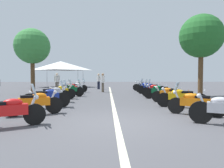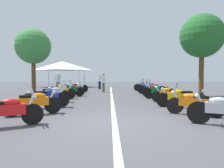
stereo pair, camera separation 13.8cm
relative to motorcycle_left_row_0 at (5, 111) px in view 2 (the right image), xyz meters
name	(u,v)px [view 2 (the right image)]	position (x,y,z in m)	size (l,w,h in m)	color
ground_plane	(114,123)	(0.50, -3.06, -0.46)	(80.00, 80.00, 0.00)	#4C4C51
lane_centre_stripe	(112,99)	(6.59, -3.06, -0.46)	(26.17, 0.16, 0.01)	beige
motorcycle_left_row_0	(5,111)	(0.00, 0.00, 0.00)	(1.10, 1.97, 1.20)	black
motorcycle_left_row_1	(34,103)	(1.79, -0.13, -0.01)	(1.08, 1.89, 0.99)	black
motorcycle_left_row_2	(46,97)	(3.33, -0.12, 0.02)	(1.04, 1.95, 1.23)	black
motorcycle_left_row_3	(53,94)	(5.05, 0.07, 0.01)	(1.06, 1.85, 1.21)	black
motorcycle_left_row_4	(60,92)	(6.59, 0.09, 0.01)	(1.13, 1.87, 1.21)	black
motorcycle_left_row_5	(69,90)	(8.14, -0.17, 0.01)	(1.03, 2.05, 1.21)	black
motorcycle_left_row_6	(71,88)	(9.98, 0.07, 0.00)	(1.02, 1.95, 1.20)	black
motorcycle_left_row_7	(77,87)	(11.61, -0.13, 0.01)	(1.14, 1.88, 1.21)	black
motorcycle_right_row_1	(194,103)	(1.60, -5.93, 0.00)	(1.18, 1.77, 1.19)	black
motorcycle_right_row_2	(181,97)	(3.35, -6.08, 0.00)	(0.96, 2.13, 1.01)	black
motorcycle_right_row_3	(170,94)	(4.96, -6.06, -0.01)	(1.11, 1.77, 0.98)	black
motorcycle_right_row_4	(160,91)	(6.71, -5.97, 0.01)	(0.95, 1.94, 1.22)	black
motorcycle_right_row_5	(156,90)	(8.12, -6.08, 0.00)	(0.95, 1.97, 1.21)	black
motorcycle_right_row_6	(151,88)	(9.98, -6.14, 0.01)	(1.04, 2.06, 1.22)	black
motorcycle_right_row_7	(147,87)	(11.54, -6.11, 0.00)	(1.23, 1.84, 1.00)	black
motorcycle_right_row_8	(144,86)	(13.23, -6.13, 0.00)	(1.13, 1.90, 1.00)	black
traffic_cone_0	(179,93)	(7.63, -7.46, -0.17)	(0.36, 0.36, 0.61)	orange
traffic_cone_1	(189,95)	(6.33, -7.61, -0.17)	(0.36, 0.36, 0.61)	orange
bystander_0	(58,80)	(13.11, 1.82, 0.53)	(0.32, 0.53, 1.68)	brown
bystander_1	(100,80)	(15.78, -1.87, 0.50)	(0.36, 0.44, 1.65)	#1E2338
bystander_2	(103,81)	(11.94, -2.38, 0.49)	(0.49, 0.32, 1.63)	brown
roadside_tree_0	(202,36)	(8.06, -9.10, 3.60)	(2.90, 2.90, 5.54)	brown
roadside_tree_1	(33,47)	(10.57, 3.10, 3.24)	(2.74, 2.74, 5.11)	brown
event_tent	(62,66)	(19.80, 2.98, 2.19)	(5.44, 5.44, 3.20)	white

